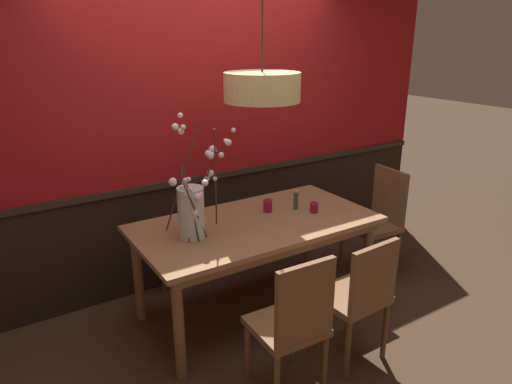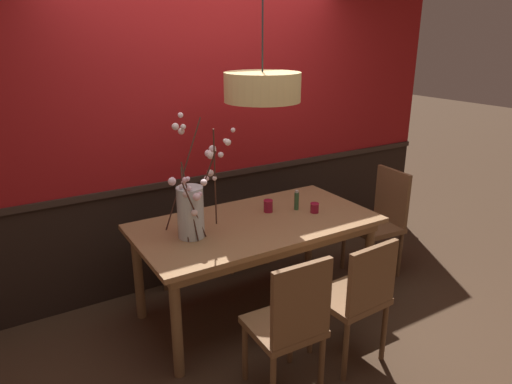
# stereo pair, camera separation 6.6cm
# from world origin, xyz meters

# --- Properties ---
(ground_plane) EXTENTS (24.00, 24.00, 0.00)m
(ground_plane) POSITION_xyz_m (0.00, 0.00, 0.00)
(ground_plane) COLOR #422D1E
(back_wall) EXTENTS (4.96, 0.14, 2.99)m
(back_wall) POSITION_xyz_m (0.00, 0.82, 1.48)
(back_wall) COLOR black
(back_wall) RESTS_ON ground
(dining_table) EXTENTS (1.82, 0.95, 0.77)m
(dining_table) POSITION_xyz_m (0.00, 0.00, 0.69)
(dining_table) COLOR #997047
(dining_table) RESTS_ON ground
(chair_head_east_end) EXTENTS (0.45, 0.45, 0.97)m
(chair_head_east_end) POSITION_xyz_m (1.31, -0.02, 0.53)
(chair_head_east_end) COLOR brown
(chair_head_east_end) RESTS_ON ground
(chair_near_side_right) EXTENTS (0.44, 0.41, 0.90)m
(chair_near_side_right) POSITION_xyz_m (0.24, -0.87, 0.51)
(chair_near_side_right) COLOR brown
(chair_near_side_right) RESTS_ON ground
(chair_near_side_left) EXTENTS (0.42, 0.41, 0.94)m
(chair_near_side_left) POSITION_xyz_m (-0.31, -0.89, 0.52)
(chair_near_side_left) COLOR brown
(chair_near_side_left) RESTS_ON ground
(chair_far_side_left) EXTENTS (0.47, 0.44, 0.87)m
(chair_far_side_left) POSITION_xyz_m (-0.30, 0.91, 0.50)
(chair_far_side_left) COLOR brown
(chair_far_side_left) RESTS_ON ground
(chair_far_side_right) EXTENTS (0.47, 0.44, 0.93)m
(chair_far_side_right) POSITION_xyz_m (0.31, 0.88, 0.52)
(chair_far_side_right) COLOR brown
(chair_far_side_right) RESTS_ON ground
(vase_with_blossoms) EXTENTS (0.47, 0.49, 0.82)m
(vase_with_blossoms) POSITION_xyz_m (-0.52, 0.01, 0.98)
(vase_with_blossoms) COLOR silver
(vase_with_blossoms) RESTS_ON dining_table
(candle_holder_nearer_center) EXTENTS (0.08, 0.08, 0.10)m
(candle_holder_nearer_center) POSITION_xyz_m (0.18, 0.12, 0.82)
(candle_holder_nearer_center) COLOR maroon
(candle_holder_nearer_center) RESTS_ON dining_table
(candle_holder_nearer_edge) EXTENTS (0.07, 0.07, 0.08)m
(candle_holder_nearer_edge) POSITION_xyz_m (0.49, -0.09, 0.81)
(candle_holder_nearer_edge) COLOR maroon
(candle_holder_nearer_edge) RESTS_ON dining_table
(condiment_bottle) EXTENTS (0.04, 0.04, 0.16)m
(condiment_bottle) POSITION_xyz_m (0.41, 0.04, 0.85)
(condiment_bottle) COLOR #2D5633
(condiment_bottle) RESTS_ON dining_table
(pendant_lamp) EXTENTS (0.54, 0.54, 1.34)m
(pendant_lamp) POSITION_xyz_m (0.09, 0.06, 1.76)
(pendant_lamp) COLOR tan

